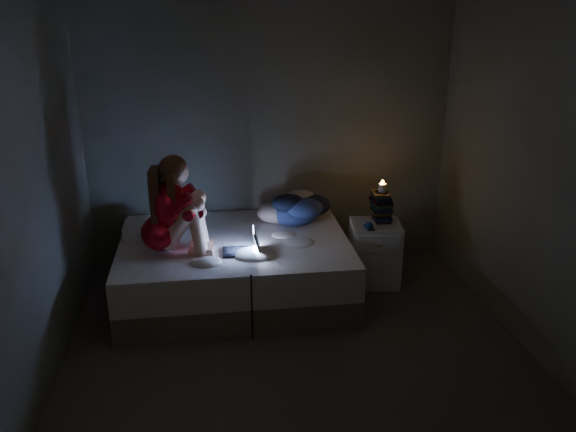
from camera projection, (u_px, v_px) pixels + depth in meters
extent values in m
cube|color=#272524|center=(300.00, 359.00, 4.57)|extent=(3.60, 3.80, 0.02)
cube|color=#4C5141|center=(270.00, 137.00, 5.89)|extent=(3.60, 0.02, 2.60)
cube|color=#4C5141|center=(378.00, 354.00, 2.34)|extent=(3.60, 0.02, 2.60)
cube|color=#4C5141|center=(28.00, 211.00, 3.88)|extent=(0.02, 3.80, 2.60)
cube|color=#4C5141|center=(544.00, 188.00, 4.35)|extent=(0.02, 3.80, 2.60)
cube|color=white|center=(149.00, 229.00, 5.41)|extent=(0.43, 0.31, 0.13)
cube|color=silver|center=(375.00, 253.00, 5.68)|extent=(0.51, 0.46, 0.61)
cylinder|color=beige|center=(382.00, 188.00, 5.53)|extent=(0.07, 0.07, 0.08)
cube|color=black|center=(371.00, 228.00, 5.45)|extent=(0.09, 0.15, 0.01)
sphere|color=navy|center=(371.00, 227.00, 5.39)|extent=(0.08, 0.08, 0.08)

